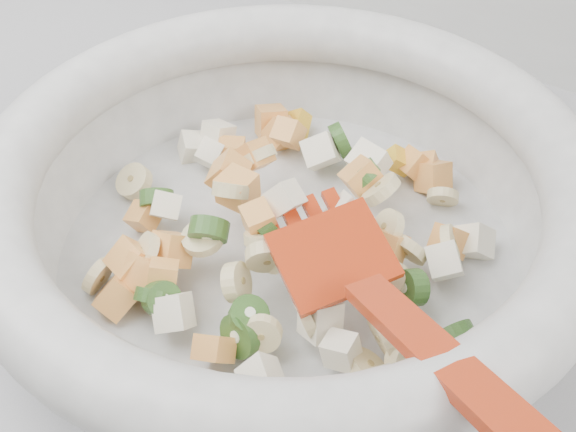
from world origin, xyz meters
The scene contains 1 object.
mixing_bowl centered at (0.07, 1.40, 0.96)m, with size 0.46×0.39×0.14m.
Camera 1 is at (0.26, 1.12, 1.27)m, focal length 45.00 mm.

